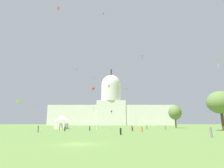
# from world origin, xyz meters

# --- Properties ---
(ground_plane) EXTENTS (800.00, 800.00, 0.00)m
(ground_plane) POSITION_xyz_m (0.00, 0.00, 0.00)
(ground_plane) COLOR olive
(capitol_building) EXTENTS (141.04, 22.86, 65.68)m
(capitol_building) POSITION_xyz_m (1.74, 193.03, 18.60)
(capitol_building) COLOR silver
(capitol_building) RESTS_ON ground_plane
(event_tent) EXTENTS (4.35, 7.01, 5.65)m
(event_tent) POSITION_xyz_m (-16.96, 54.81, 2.89)
(event_tent) COLOR white
(event_tent) RESTS_ON ground_plane
(tree_east_near) EXTENTS (8.80, 8.60, 12.70)m
(tree_east_near) POSITION_xyz_m (39.12, 38.29, 8.98)
(tree_east_near) COLOR #4C3823
(tree_east_near) RESTS_ON ground_plane
(tree_east_mid) EXTENTS (8.65, 9.31, 11.04)m
(tree_east_mid) POSITION_xyz_m (34.76, 70.72, 7.47)
(tree_east_mid) COLOR brown
(tree_east_mid) RESTS_ON ground_plane
(person_black_edge_east) EXTENTS (0.49, 0.49, 1.51)m
(person_black_edge_east) POSITION_xyz_m (-10.65, 35.48, 0.70)
(person_black_edge_east) COLOR black
(person_black_edge_east) RESTS_ON ground_plane
(person_olive_front_left) EXTENTS (0.54, 0.54, 1.72)m
(person_olive_front_left) POSITION_xyz_m (17.69, 54.77, 0.79)
(person_olive_front_left) COLOR olive
(person_olive_front_left) RESTS_ON ground_plane
(person_orange_mid_center) EXTENTS (0.67, 0.67, 1.55)m
(person_orange_mid_center) POSITION_xyz_m (12.16, 31.71, 0.69)
(person_orange_mid_center) COLOR orange
(person_orange_mid_center) RESTS_ON ground_plane
(person_grey_front_center) EXTENTS (0.66, 0.66, 1.74)m
(person_grey_front_center) POSITION_xyz_m (22.76, 45.84, 0.79)
(person_grey_front_center) COLOR gray
(person_grey_front_center) RESTS_ON ground_plane
(person_grey_mid_right) EXTENTS (0.53, 0.53, 1.73)m
(person_grey_mid_right) POSITION_xyz_m (20.65, 10.18, 0.79)
(person_grey_mid_right) COLOR gray
(person_grey_mid_right) RESTS_ON ground_plane
(person_grey_back_left) EXTENTS (0.54, 0.54, 1.78)m
(person_grey_back_left) POSITION_xyz_m (-15.40, 26.88, 0.82)
(person_grey_back_left) COLOR gray
(person_grey_back_left) RESTS_ON ground_plane
(person_black_lawn_far_right) EXTENTS (0.43, 0.43, 1.59)m
(person_black_lawn_far_right) POSITION_xyz_m (5.62, 17.27, 0.74)
(person_black_lawn_far_right) COLOR black
(person_black_lawn_far_right) RESTS_ON ground_plane
(person_white_lawn_far_left) EXTENTS (0.41, 0.41, 1.59)m
(person_white_lawn_far_left) POSITION_xyz_m (-1.71, 44.67, 0.73)
(person_white_lawn_far_left) COLOR silver
(person_white_lawn_far_left) RESTS_ON ground_plane
(person_navy_front_right) EXTENTS (0.50, 0.50, 1.51)m
(person_navy_front_right) POSITION_xyz_m (-3.58, 39.53, 0.68)
(person_navy_front_right) COLOR navy
(person_navy_front_right) RESTS_ON ground_plane
(person_maroon_aisle_center) EXTENTS (0.48, 0.48, 1.45)m
(person_maroon_aisle_center) POSITION_xyz_m (9.97, 36.20, 0.64)
(person_maroon_aisle_center) COLOR maroon
(person_maroon_aisle_center) RESTS_ON ground_plane
(person_denim_near_tent) EXTENTS (0.45, 0.45, 1.66)m
(person_denim_near_tent) POSITION_xyz_m (11.47, 52.60, 0.76)
(person_denim_near_tent) COLOR #3D5684
(person_denim_near_tent) RESTS_ON ground_plane
(person_orange_edge_west) EXTENTS (0.48, 0.48, 1.61)m
(person_orange_edge_west) POSITION_xyz_m (-13.66, 40.23, 0.74)
(person_orange_edge_west) COLOR orange
(person_orange_edge_west) RESTS_ON ground_plane
(kite_black_high) EXTENTS (1.28, 1.29, 2.82)m
(kite_black_high) POSITION_xyz_m (25.24, 103.05, 49.05)
(kite_black_high) COLOR black
(kite_cyan_high) EXTENTS (1.25, 1.74, 3.29)m
(kite_cyan_high) POSITION_xyz_m (13.64, 135.91, 39.99)
(kite_cyan_high) COLOR #33BCDB
(kite_white_mid) EXTENTS (0.91, 0.65, 4.61)m
(kite_white_mid) POSITION_xyz_m (2.26, 57.11, 17.71)
(kite_white_mid) COLOR white
(kite_green_mid) EXTENTS (0.84, 0.82, 0.84)m
(kite_green_mid) POSITION_xyz_m (11.64, 82.84, 21.63)
(kite_green_mid) COLOR green
(kite_violet_high) EXTENTS (1.37, 1.09, 2.89)m
(kite_violet_high) POSITION_xyz_m (-13.97, 153.35, 45.46)
(kite_violet_high) COLOR purple
(kite_gold_mid) EXTENTS (1.10, 1.22, 2.27)m
(kite_gold_mid) POSITION_xyz_m (38.32, 35.74, 22.09)
(kite_gold_mid) COLOR gold
(kite_magenta_high) EXTENTS (1.02, 1.02, 3.53)m
(kite_magenta_high) POSITION_xyz_m (-35.19, 168.83, 58.95)
(kite_magenta_high) COLOR #D1339E
(kite_pink_high) EXTENTS (1.51, 1.48, 1.33)m
(kite_pink_high) POSITION_xyz_m (-18.63, 46.17, 48.81)
(kite_pink_high) COLOR pink
(kite_turquoise_high) EXTENTS (1.28, 1.46, 4.37)m
(kite_turquoise_high) POSITION_xyz_m (11.53, 168.93, 45.55)
(kite_turquoise_high) COLOR teal
(kite_orange_mid) EXTENTS (1.66, 1.28, 3.76)m
(kite_orange_mid) POSITION_xyz_m (-25.58, 117.24, 24.78)
(kite_orange_mid) COLOR orange
(kite_yellow_low) EXTENTS (0.61, 0.93, 3.13)m
(kite_yellow_low) POSITION_xyz_m (-37.03, 73.31, 10.34)
(kite_yellow_low) COLOR yellow
(kite_blue_high) EXTENTS (0.72, 1.43, 3.72)m
(kite_blue_high) POSITION_xyz_m (-1.42, 67.30, 59.46)
(kite_blue_high) COLOR blue
(kite_red_low) EXTENTS (1.07, 1.08, 3.11)m
(kite_red_low) POSITION_xyz_m (-3.53, 46.73, 15.11)
(kite_red_low) COLOR red
(kite_lime_low) EXTENTS (1.19, 1.21, 2.32)m
(kite_lime_low) POSITION_xyz_m (-32.46, 48.65, 10.66)
(kite_lime_low) COLOR #8CD133
(kite_black_low) EXTENTS (1.13, 1.14, 3.10)m
(kite_black_low) POSITION_xyz_m (2.65, 126.89, 11.44)
(kite_black_low) COLOR black
(kite_cyan_high_b) EXTENTS (1.31, 1.30, 0.35)m
(kite_cyan_high_b) POSITION_xyz_m (-2.18, 100.13, 43.86)
(kite_cyan_high_b) COLOR #33BCDB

